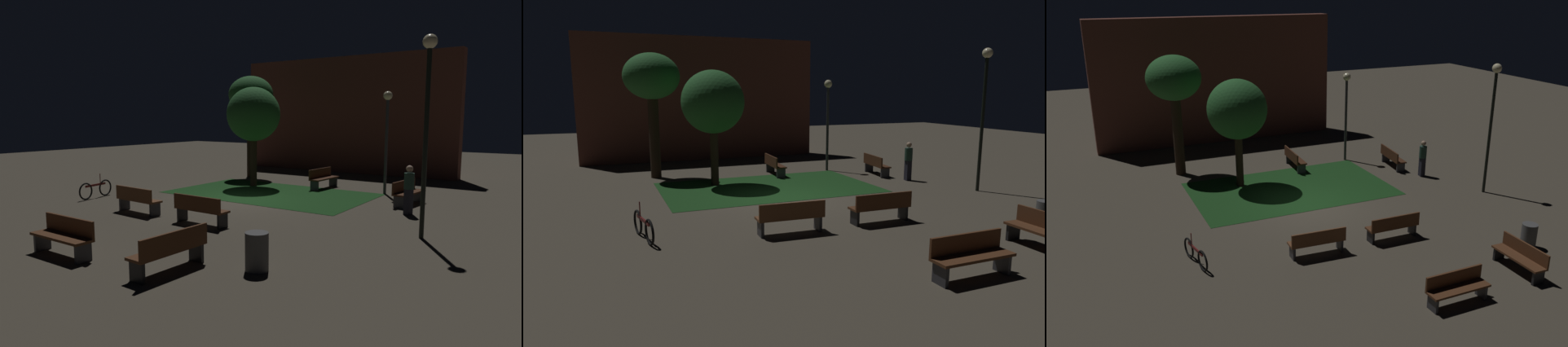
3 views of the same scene
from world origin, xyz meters
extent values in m
plane|color=#4C4438|center=(0.00, 0.00, 0.00)|extent=(60.00, 60.00, 0.00)
cube|color=#194219|center=(0.08, 1.99, 0.01)|extent=(8.04, 4.93, 0.01)
cube|color=brown|center=(-1.38, -3.67, 0.45)|extent=(1.82, 0.57, 0.06)
cube|color=brown|center=(-1.39, -3.88, 0.68)|extent=(1.80, 0.15, 0.40)
cube|color=#2D2D33|center=(-2.18, -3.63, 0.21)|extent=(0.10, 0.39, 0.42)
cube|color=#2D2D33|center=(-0.58, -3.71, 0.21)|extent=(0.10, 0.39, 0.42)
cube|color=#512D19|center=(1.38, -3.67, 0.45)|extent=(1.81, 0.50, 0.06)
cube|color=#512D19|center=(1.38, -3.88, 0.68)|extent=(1.80, 0.08, 0.40)
cube|color=black|center=(0.58, -3.66, 0.21)|extent=(0.08, 0.38, 0.42)
cube|color=black|center=(2.18, -3.68, 0.21)|extent=(0.08, 0.38, 0.42)
cube|color=#422314|center=(1.32, 4.39, 0.45)|extent=(0.60, 1.83, 0.06)
cube|color=#422314|center=(1.11, 4.40, 0.68)|extent=(0.18, 1.80, 0.40)
cube|color=#2D2D33|center=(1.37, 5.19, 0.21)|extent=(0.39, 0.11, 0.42)
cube|color=#2D2D33|center=(1.26, 3.59, 0.21)|extent=(0.39, 0.11, 0.42)
cube|color=#422314|center=(5.53, 2.76, 0.45)|extent=(0.71, 1.85, 0.06)
cube|color=#422314|center=(5.32, 2.78, 0.68)|extent=(0.29, 1.79, 0.40)
cube|color=#2D2D33|center=(5.64, 3.55, 0.21)|extent=(0.39, 0.13, 0.42)
cube|color=#2D2D33|center=(5.43, 1.96, 0.21)|extent=(0.39, 0.13, 0.42)
cube|color=#512D19|center=(3.57, -7.08, 0.45)|extent=(0.53, 1.81, 0.06)
cube|color=#512D19|center=(3.78, -7.09, 0.68)|extent=(0.11, 1.80, 0.40)
cube|color=black|center=(3.55, -7.88, 0.21)|extent=(0.39, 0.09, 0.42)
cube|color=black|center=(3.59, -6.28, 0.21)|extent=(0.39, 0.09, 0.42)
cube|color=#512D19|center=(0.83, -7.76, 0.45)|extent=(1.80, 0.50, 0.06)
cube|color=#512D19|center=(0.83, -7.55, 0.68)|extent=(1.80, 0.08, 0.40)
cube|color=#2D2D33|center=(1.63, -7.76, 0.21)|extent=(0.08, 0.38, 0.42)
cube|color=#2D2D33|center=(0.03, -7.77, 0.21)|extent=(0.08, 0.38, 0.42)
cylinder|color=#2D2116|center=(-3.67, 5.75, 1.83)|extent=(0.44, 0.44, 3.65)
ellipsoid|color=#28662D|center=(-3.67, 5.75, 4.29)|extent=(2.32, 2.32, 1.91)
cylinder|color=#2D2116|center=(-1.70, 3.24, 1.30)|extent=(0.31, 0.31, 2.60)
ellipsoid|color=#28662D|center=(-1.70, 3.24, 3.27)|extent=(2.43, 2.43, 2.43)
cylinder|color=black|center=(7.13, -1.53, 2.43)|extent=(0.12, 0.12, 4.87)
sphere|color=#F4E5B2|center=(7.13, -1.53, 5.02)|extent=(0.36, 0.36, 0.36)
cylinder|color=#333338|center=(3.99, 4.60, 1.93)|extent=(0.12, 0.12, 3.85)
sphere|color=#F4E5B2|center=(3.99, 4.60, 4.00)|extent=(0.36, 0.36, 0.36)
cylinder|color=#4C4C4C|center=(5.04, -6.02, 0.40)|extent=(0.49, 0.49, 0.81)
torus|color=black|center=(-4.90, -3.28, 0.33)|extent=(0.18, 0.66, 0.66)
torus|color=black|center=(-5.08, -2.28, 0.33)|extent=(0.18, 0.66, 0.66)
cube|color=maroon|center=(-4.99, -2.78, 0.51)|extent=(0.22, 1.01, 0.08)
cylinder|color=maroon|center=(-5.04, -2.53, 0.73)|extent=(0.03, 0.03, 0.40)
cube|color=black|center=(5.98, 1.14, 0.42)|extent=(0.24, 0.31, 0.84)
cylinder|color=#233D33|center=(5.98, 1.14, 1.10)|extent=(0.32, 0.32, 0.52)
sphere|color=tan|center=(5.98, 1.14, 1.50)|extent=(0.22, 0.22, 0.22)
cube|color=brown|center=(-0.58, 10.53, 3.24)|extent=(12.54, 0.80, 6.49)
camera|label=1|loc=(10.20, -13.30, 3.16)|focal=30.87mm
camera|label=2|loc=(-5.90, -14.36, 3.69)|focal=31.63mm
camera|label=3|loc=(-7.94, -17.64, 8.05)|focal=37.72mm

